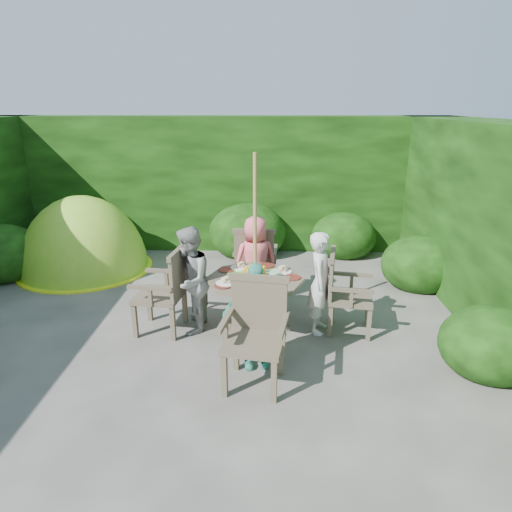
{
  "coord_description": "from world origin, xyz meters",
  "views": [
    {
      "loc": [
        1.01,
        -4.9,
        2.71
      ],
      "look_at": [
        0.84,
        0.66,
        0.85
      ],
      "focal_mm": 32.0,
      "sensor_mm": 36.0,
      "label": 1
    }
  ],
  "objects_px": {
    "child_left": "(189,281)",
    "dome_tent": "(86,269)",
    "child_right": "(321,283)",
    "garden_chair_back": "(255,261)",
    "garden_chair_front": "(256,331)",
    "garden_chair_right": "(344,291)",
    "parasol_pole": "(255,247)",
    "garden_chair_left": "(166,290)",
    "child_front": "(254,315)",
    "child_back": "(256,261)",
    "patio_table": "(255,286)"
  },
  "relations": [
    {
      "from": "garden_chair_left",
      "to": "child_back",
      "type": "distance_m",
      "value": 1.36
    },
    {
      "from": "parasol_pole",
      "to": "dome_tent",
      "type": "distance_m",
      "value": 3.82
    },
    {
      "from": "garden_chair_front",
      "to": "dome_tent",
      "type": "height_order",
      "value": "dome_tent"
    },
    {
      "from": "garden_chair_front",
      "to": "child_back",
      "type": "bearing_deg",
      "value": 101.32
    },
    {
      "from": "child_left",
      "to": "child_right",
      "type": "bearing_deg",
      "value": 92.23
    },
    {
      "from": "garden_chair_left",
      "to": "garden_chair_back",
      "type": "distance_m",
      "value": 1.54
    },
    {
      "from": "child_left",
      "to": "garden_chair_back",
      "type": "bearing_deg",
      "value": 146.2
    },
    {
      "from": "garden_chair_right",
      "to": "garden_chair_front",
      "type": "xyz_separation_m",
      "value": [
        -1.05,
        -1.13,
        0.03
      ]
    },
    {
      "from": "child_left",
      "to": "child_back",
      "type": "distance_m",
      "value": 1.13
    },
    {
      "from": "patio_table",
      "to": "child_left",
      "type": "relative_size",
      "value": 0.93
    },
    {
      "from": "child_left",
      "to": "dome_tent",
      "type": "distance_m",
      "value": 3.13
    },
    {
      "from": "garden_chair_right",
      "to": "garden_chair_front",
      "type": "height_order",
      "value": "garden_chair_front"
    },
    {
      "from": "garden_chair_back",
      "to": "garden_chair_front",
      "type": "xyz_separation_m",
      "value": [
        0.08,
        -2.18,
        0.01
      ]
    },
    {
      "from": "garden_chair_back",
      "to": "child_right",
      "type": "height_order",
      "value": "child_right"
    },
    {
      "from": "garden_chair_back",
      "to": "garden_chair_front",
      "type": "height_order",
      "value": "garden_chair_front"
    },
    {
      "from": "garden_chair_front",
      "to": "child_back",
      "type": "relative_size",
      "value": 0.82
    },
    {
      "from": "patio_table",
      "to": "dome_tent",
      "type": "bearing_deg",
      "value": 144.5
    },
    {
      "from": "garden_chair_left",
      "to": "parasol_pole",
      "type": "bearing_deg",
      "value": 99.05
    },
    {
      "from": "garden_chair_front",
      "to": "child_right",
      "type": "xyz_separation_m",
      "value": [
        0.76,
        1.11,
        0.08
      ]
    },
    {
      "from": "garden_chair_front",
      "to": "child_front",
      "type": "distance_m",
      "value": 0.29
    },
    {
      "from": "child_back",
      "to": "dome_tent",
      "type": "distance_m",
      "value": 3.31
    },
    {
      "from": "patio_table",
      "to": "garden_chair_right",
      "type": "bearing_deg",
      "value": 2.16
    },
    {
      "from": "patio_table",
      "to": "dome_tent",
      "type": "height_order",
      "value": "dome_tent"
    },
    {
      "from": "garden_chair_front",
      "to": "child_left",
      "type": "bearing_deg",
      "value": 137.69
    },
    {
      "from": "garden_chair_left",
      "to": "child_left",
      "type": "distance_m",
      "value": 0.31
    },
    {
      "from": "parasol_pole",
      "to": "child_right",
      "type": "height_order",
      "value": "parasol_pole"
    },
    {
      "from": "child_right",
      "to": "child_left",
      "type": "distance_m",
      "value": 1.6
    },
    {
      "from": "garden_chair_front",
      "to": "child_left",
      "type": "relative_size",
      "value": 0.79
    },
    {
      "from": "garden_chair_right",
      "to": "child_right",
      "type": "distance_m",
      "value": 0.32
    },
    {
      "from": "garden_chair_front",
      "to": "child_right",
      "type": "bearing_deg",
      "value": 65.08
    },
    {
      "from": "child_right",
      "to": "child_left",
      "type": "height_order",
      "value": "child_left"
    },
    {
      "from": "child_left",
      "to": "dome_tent",
      "type": "bearing_deg",
      "value": -133.66
    },
    {
      "from": "parasol_pole",
      "to": "garden_chair_right",
      "type": "distance_m",
      "value": 1.24
    },
    {
      "from": "parasol_pole",
      "to": "child_right",
      "type": "relative_size",
      "value": 1.72
    },
    {
      "from": "garden_chair_back",
      "to": "garden_chair_front",
      "type": "bearing_deg",
      "value": 95.43
    },
    {
      "from": "parasol_pole",
      "to": "dome_tent",
      "type": "relative_size",
      "value": 0.83
    },
    {
      "from": "dome_tent",
      "to": "parasol_pole",
      "type": "bearing_deg",
      "value": -53.8
    },
    {
      "from": "child_front",
      "to": "dome_tent",
      "type": "height_order",
      "value": "dome_tent"
    },
    {
      "from": "child_left",
      "to": "dome_tent",
      "type": "xyz_separation_m",
      "value": [
        -2.18,
        2.15,
        -0.67
      ]
    },
    {
      "from": "garden_chair_right",
      "to": "child_back",
      "type": "xyz_separation_m",
      "value": [
        -1.11,
        0.76,
        0.11
      ]
    },
    {
      "from": "parasol_pole",
      "to": "garden_chair_left",
      "type": "distance_m",
      "value": 1.22
    },
    {
      "from": "child_left",
      "to": "child_back",
      "type": "xyz_separation_m",
      "value": [
        0.78,
        0.82,
        -0.03
      ]
    },
    {
      "from": "garden_chair_left",
      "to": "child_front",
      "type": "distance_m",
      "value": 1.34
    },
    {
      "from": "garden_chair_right",
      "to": "child_back",
      "type": "height_order",
      "value": "child_back"
    },
    {
      "from": "patio_table",
      "to": "child_front",
      "type": "distance_m",
      "value": 0.8
    },
    {
      "from": "patio_table",
      "to": "child_front",
      "type": "xyz_separation_m",
      "value": [
        0.01,
        -0.8,
        -0.0
      ]
    },
    {
      "from": "garden_chair_left",
      "to": "child_front",
      "type": "relative_size",
      "value": 0.88
    },
    {
      "from": "garden_chair_front",
      "to": "garden_chair_back",
      "type": "bearing_deg",
      "value": 101.45
    },
    {
      "from": "parasol_pole",
      "to": "garden_chair_right",
      "type": "xyz_separation_m",
      "value": [
        1.09,
        0.04,
        -0.58
      ]
    },
    {
      "from": "garden_chair_front",
      "to": "child_right",
      "type": "distance_m",
      "value": 1.34
    }
  ]
}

